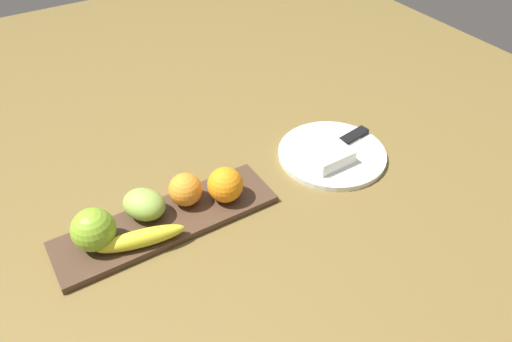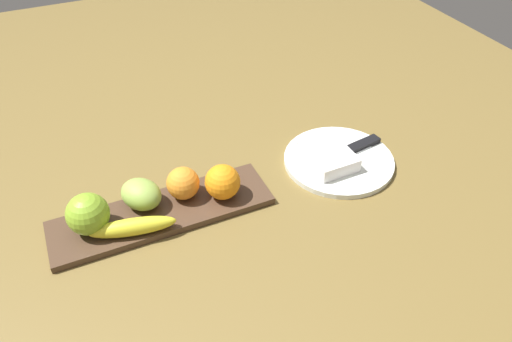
# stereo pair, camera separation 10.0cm
# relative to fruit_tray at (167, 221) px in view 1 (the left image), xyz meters

# --- Properties ---
(ground_plane) EXTENTS (2.40, 2.40, 0.00)m
(ground_plane) POSITION_rel_fruit_tray_xyz_m (0.02, -0.01, -0.01)
(ground_plane) COLOR brown
(fruit_tray) EXTENTS (0.43, 0.12, 0.01)m
(fruit_tray) POSITION_rel_fruit_tray_xyz_m (0.00, 0.00, 0.00)
(fruit_tray) COLOR #4B3525
(fruit_tray) RESTS_ON ground_plane
(apple) EXTENTS (0.08, 0.08, 0.08)m
(apple) POSITION_rel_fruit_tray_xyz_m (0.13, -0.00, 0.05)
(apple) COLOR #82AF2B
(apple) RESTS_ON fruit_tray
(banana) EXTENTS (0.16, 0.07, 0.03)m
(banana) POSITION_rel_fruit_tray_xyz_m (0.06, 0.04, 0.02)
(banana) COLOR yellow
(banana) RESTS_ON fruit_tray
(orange_near_apple) EXTENTS (0.07, 0.07, 0.07)m
(orange_near_apple) POSITION_rel_fruit_tray_xyz_m (-0.12, 0.01, 0.04)
(orange_near_apple) COLOR orange
(orange_near_apple) RESTS_ON fruit_tray
(orange_near_banana) EXTENTS (0.07, 0.07, 0.07)m
(orange_near_banana) POSITION_rel_fruit_tray_xyz_m (-0.05, -0.02, 0.04)
(orange_near_banana) COLOR orange
(orange_near_banana) RESTS_ON fruit_tray
(grape_bunch) EXTENTS (0.10, 0.11, 0.06)m
(grape_bunch) POSITION_rel_fruit_tray_xyz_m (0.03, -0.03, 0.04)
(grape_bunch) COLOR #92B44B
(grape_bunch) RESTS_ON fruit_tray
(dinner_plate) EXTENTS (0.24, 0.24, 0.01)m
(dinner_plate) POSITION_rel_fruit_tray_xyz_m (-0.40, 0.00, -0.00)
(dinner_plate) COLOR white
(dinner_plate) RESTS_ON ground_plane
(folded_napkin) EXTENTS (0.09, 0.12, 0.03)m
(folded_napkin) POSITION_rel_fruit_tray_xyz_m (-0.37, 0.00, 0.02)
(folded_napkin) COLOR white
(folded_napkin) RESTS_ON dinner_plate
(knife) EXTENTS (0.18, 0.05, 0.01)m
(knife) POSITION_rel_fruit_tray_xyz_m (-0.46, -0.01, 0.01)
(knife) COLOR silver
(knife) RESTS_ON dinner_plate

